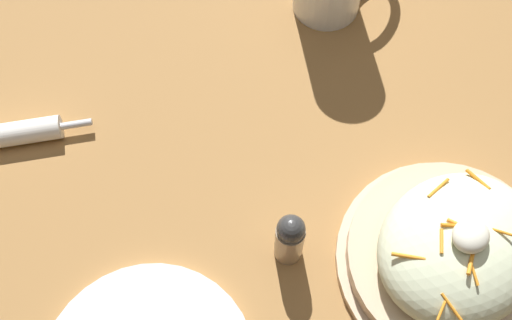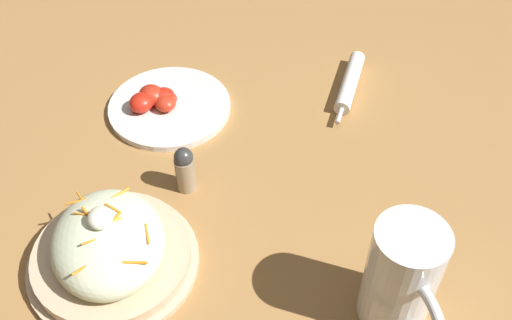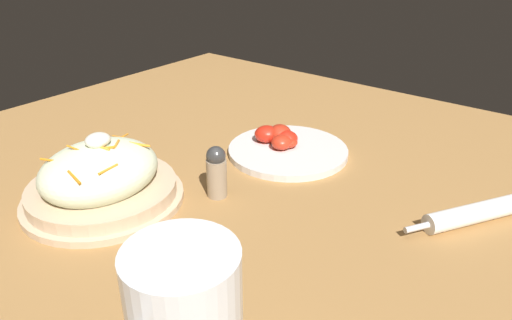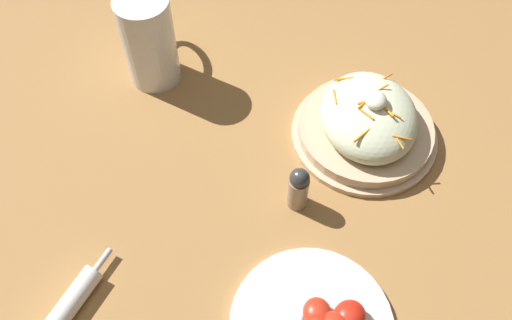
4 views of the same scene
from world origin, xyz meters
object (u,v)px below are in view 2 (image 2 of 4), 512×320
salad_plate (110,249)px  napkin_roll (350,83)px  beer_mug (402,281)px  tomato_plate (165,105)px  salt_shaker (185,169)px

salad_plate → napkin_roll: salad_plate is taller
beer_mug → tomato_plate: bearing=-153.9°
beer_mug → salt_shaker: bearing=-141.5°
napkin_roll → tomato_plate: 0.33m
salad_plate → salt_shaker: 0.17m
salad_plate → napkin_roll: 0.53m
salad_plate → salt_shaker: bearing=133.9°
tomato_plate → beer_mug: bearing=26.1°
tomato_plate → salt_shaker: 0.19m
napkin_roll → tomato_plate: bearing=-94.1°
salt_shaker → salad_plate: bearing=-46.1°
salad_plate → beer_mug: size_ratio=1.45×
napkin_roll → tomato_plate: size_ratio=0.81×
napkin_roll → salt_shaker: (0.16, -0.32, 0.03)m
tomato_plate → salt_shaker: salt_shaker is taller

